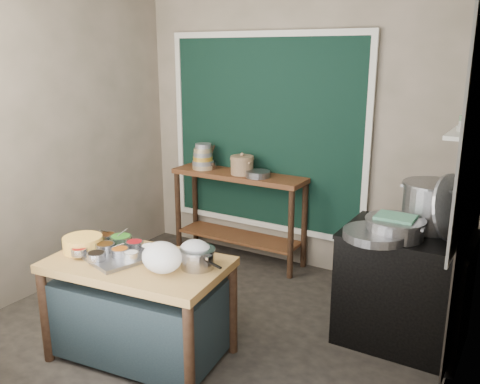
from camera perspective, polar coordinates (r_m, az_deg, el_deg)
The scene contains 29 objects.
floor at distance 4.32m, azimuth -2.73°, elevation -14.69°, with size 3.50×3.00×0.02m, color #302B24.
back_wall at distance 5.12m, azimuth 6.52°, elevation 6.83°, with size 3.50×0.02×2.80m, color gray.
left_wall at distance 5.00m, azimuth -20.09°, elevation 5.79°, with size 0.02×3.00×2.80m, color gray.
right_wall at distance 3.21m, azimuth 24.12°, elevation 0.41°, with size 0.02×3.00×2.80m, color gray.
curtain_panel at distance 5.24m, azimuth 2.82°, elevation 6.56°, with size 2.10×0.02×1.90m, color black.
curtain_frame at distance 5.23m, azimuth 2.77°, elevation 6.55°, with size 2.22×0.03×2.02m, color beige, non-canonical shape.
soot_patch at distance 4.04m, azimuth 23.97°, elevation -7.12°, with size 0.01×1.30×1.30m, color black.
wall_shelf at distance 4.02m, azimuth 24.19°, elevation 6.11°, with size 0.22×0.70×0.03m, color beige.
prep_table at distance 3.81m, azimuth -11.17°, elevation -12.80°, with size 1.25×0.72×0.75m, color olive.
back_counter at distance 5.38m, azimuth -0.14°, elevation -2.77°, with size 1.45×0.40×0.95m, color #5C2D1A.
stove_block at distance 4.11m, azimuth 17.90°, elevation -10.31°, with size 0.90×0.68×0.85m, color black.
stove_top at distance 3.94m, azimuth 18.42°, elevation -4.53°, with size 0.92×0.69×0.03m, color black.
condiment_tray at distance 3.79m, azimuth -14.04°, elevation -6.62°, with size 0.58×0.42×0.03m, color gray.
condiment_bowls at distance 3.80m, azimuth -14.16°, elevation -5.91°, with size 0.58×0.45×0.06m.
yellow_basin at distance 3.90m, azimuth -17.23°, elevation -5.58°, with size 0.28×0.28×0.11m, color yellow.
saucepan at distance 3.46m, azimuth -4.79°, elevation -7.41°, with size 0.25×0.25×0.14m, color gray, non-canonical shape.
plastic_bag_a at distance 3.40m, azimuth -8.76°, elevation -7.27°, with size 0.28×0.24×0.21m, color white.
plastic_bag_b at distance 3.49m, azimuth -5.02°, elevation -6.81°, with size 0.24×0.21×0.18m, color white.
bowl_stack at distance 5.44m, azimuth -4.15°, elevation 3.84°, with size 0.24×0.24×0.27m.
utensil_cup at distance 5.44m, azimuth -3.35°, elevation 3.02°, with size 0.13×0.13×0.08m, color gray.
ceramic_crock at distance 5.19m, azimuth 0.24°, elevation 2.93°, with size 0.25×0.25×0.17m, color #8A684B, non-canonical shape.
wide_bowl at distance 5.07m, azimuth 2.02°, elevation 2.02°, with size 0.25×0.25×0.06m, color gray.
stock_pot at distance 4.02m, azimuth 20.73°, elevation -1.47°, with size 0.45×0.45×0.35m, color gray, non-canonical shape.
pot_lid at distance 3.83m, azimuth 22.55°, elevation -1.61°, with size 0.48×0.48×0.02m, color gray.
steamer at distance 3.78m, azimuth 16.99°, elevation -3.87°, with size 0.43×0.43×0.14m, color gray, non-canonical shape.
green_cloth at distance 3.76m, azimuth 17.08°, elevation -2.72°, with size 0.27×0.21×0.02m, color #529672.
shallow_pan at distance 3.73m, azimuth 14.93°, elevation -4.65°, with size 0.46×0.46×0.06m, color gray.
shelf_bowl_stack at distance 3.97m, azimuth 24.22°, elevation 6.98°, with size 0.14×0.14×0.11m.
shelf_bowl_green at distance 4.24m, azimuth 24.66°, elevation 7.04°, with size 0.14×0.14×0.05m, color gray.
Camera 1 is at (2.09, -3.10, 2.16)m, focal length 38.00 mm.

